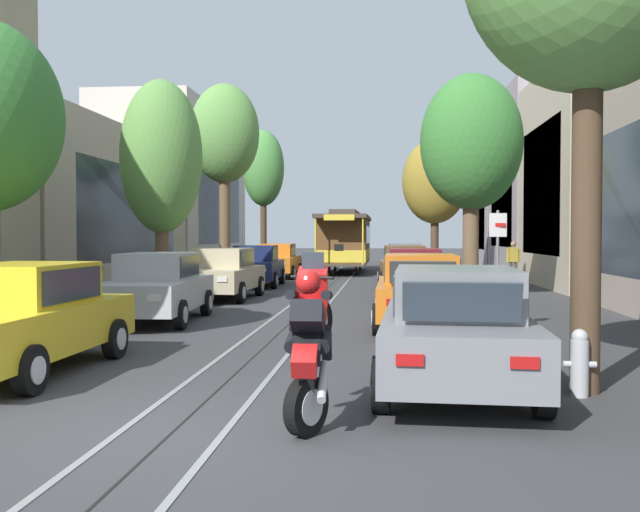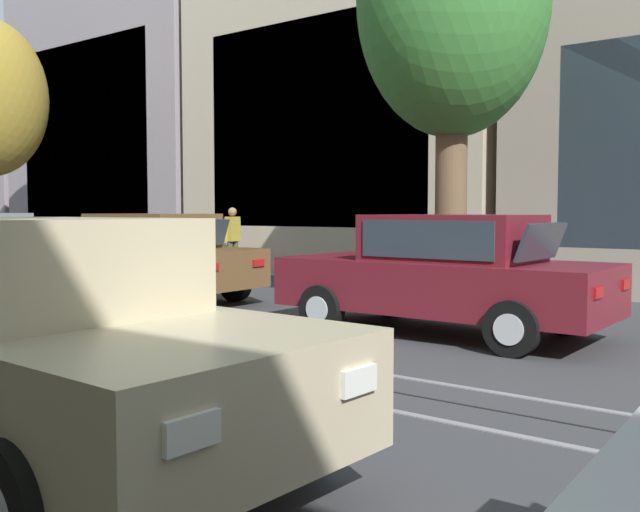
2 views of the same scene
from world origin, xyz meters
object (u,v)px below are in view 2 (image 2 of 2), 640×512
object	(u,v)px
street_tree_kerb_right_second	(453,4)
pedestrian_on_left_pavement	(233,237)
parked_car_beige_mid_left	(36,338)
parked_car_maroon_mid_right	(445,274)
parked_car_brown_fourth_right	(149,257)

from	to	relation	value
street_tree_kerb_right_second	pedestrian_on_left_pavement	world-z (taller)	street_tree_kerb_right_second
parked_car_beige_mid_left	pedestrian_on_left_pavement	distance (m)	13.31
parked_car_beige_mid_left	pedestrian_on_left_pavement	bearing A→B (deg)	39.08
parked_car_beige_mid_left	pedestrian_on_left_pavement	world-z (taller)	pedestrian_on_left_pavement
parked_car_maroon_mid_right	parked_car_brown_fourth_right	size ratio (longest dim) A/B	0.99
parked_car_brown_fourth_right	pedestrian_on_left_pavement	world-z (taller)	pedestrian_on_left_pavement
parked_car_beige_mid_left	street_tree_kerb_right_second	world-z (taller)	street_tree_kerb_right_second
parked_car_beige_mid_left	parked_car_maroon_mid_right	distance (m)	5.91
street_tree_kerb_right_second	pedestrian_on_left_pavement	xyz separation A→B (m)	(2.63, 7.41, -3.86)
parked_car_brown_fourth_right	pedestrian_on_left_pavement	xyz separation A→B (m)	(4.57, 2.38, 0.17)
street_tree_kerb_right_second	parked_car_brown_fourth_right	bearing A→B (deg)	111.09
parked_car_brown_fourth_right	parked_car_maroon_mid_right	bearing A→B (deg)	-88.63
parked_car_maroon_mid_right	pedestrian_on_left_pavement	distance (m)	9.38
parked_car_beige_mid_left	parked_car_maroon_mid_right	world-z (taller)	same
parked_car_brown_fourth_right	pedestrian_on_left_pavement	bearing A→B (deg)	27.57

